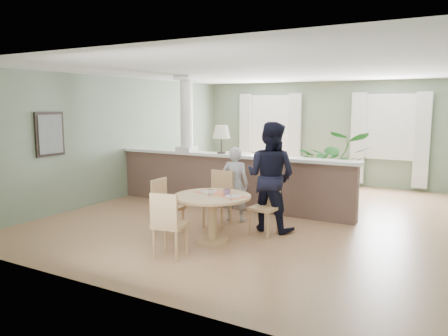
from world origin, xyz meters
The scene contains 12 objects.
ground centered at (0.00, 0.00, 0.00)m, with size 8.00×8.00×0.00m, color tan.
room_shell centered at (-0.03, 0.63, 1.81)m, with size 7.02×8.02×2.71m.
pony_wall centered at (-0.99, 0.20, 0.71)m, with size 5.32×0.38×2.70m.
sofa centered at (-1.21, 2.05, 0.44)m, with size 3.01×1.18×0.88m, color brown.
houseplant centered at (0.99, 1.29, 0.79)m, with size 1.43×1.24×1.59m, color #2C6F2C.
dining_table centered at (-0.03, -1.85, 0.57)m, with size 1.19×1.19×0.81m.
chair_far_boy centered at (-0.38, -1.04, 0.53)m, with size 0.46×0.46×0.95m.
chair_far_man centered at (0.53, -1.10, 0.50)m, with size 0.44×0.44×0.90m.
chair_near centered at (-0.16, -2.82, 0.51)m, with size 0.48×0.48×0.92m.
chair_side centered at (-0.89, -1.92, 0.50)m, with size 0.42×0.42×0.90m.
child_person centered at (-0.27, -0.66, 0.68)m, with size 0.49×0.32×1.35m, color #A4A4A9.
man_person centered at (0.50, -0.85, 0.91)m, with size 0.88×0.69×1.82m, color black.
Camera 1 is at (3.35, -7.46, 2.09)m, focal length 35.00 mm.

